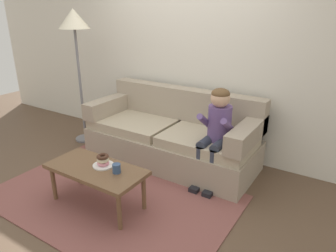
# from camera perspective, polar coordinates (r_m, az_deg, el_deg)

# --- Properties ---
(ground) EXTENTS (10.00, 10.00, 0.00)m
(ground) POSITION_cam_1_polar(r_m,az_deg,el_deg) (3.61, -7.41, -11.06)
(ground) COLOR brown
(wall_back) EXTENTS (8.00, 0.10, 2.80)m
(wall_back) POSITION_cam_1_polar(r_m,az_deg,el_deg) (4.26, 4.10, 14.08)
(wall_back) COLOR silver
(wall_back) RESTS_ON ground
(area_rug) EXTENTS (2.52, 1.65, 0.01)m
(area_rug) POSITION_cam_1_polar(r_m,az_deg,el_deg) (3.46, -10.12, -12.76)
(area_rug) COLOR brown
(area_rug) RESTS_ON ground
(couch) EXTENTS (2.19, 0.90, 0.91)m
(couch) POSITION_cam_1_polar(r_m,az_deg,el_deg) (4.03, 0.77, -1.97)
(couch) COLOR tan
(couch) RESTS_ON ground
(coffee_table) EXTENTS (1.01, 0.49, 0.43)m
(coffee_table) POSITION_cam_1_polar(r_m,az_deg,el_deg) (3.19, -13.02, -8.18)
(coffee_table) COLOR brown
(coffee_table) RESTS_ON ground
(person_child) EXTENTS (0.34, 0.58, 1.10)m
(person_child) POSITION_cam_1_polar(r_m,az_deg,el_deg) (3.44, 8.86, -0.34)
(person_child) COLOR #664C84
(person_child) RESTS_ON ground
(plate) EXTENTS (0.21, 0.21, 0.01)m
(plate) POSITION_cam_1_polar(r_m,az_deg,el_deg) (3.18, -11.78, -7.05)
(plate) COLOR white
(plate) RESTS_ON coffee_table
(donut) EXTENTS (0.16, 0.16, 0.04)m
(donut) POSITION_cam_1_polar(r_m,az_deg,el_deg) (3.17, -11.81, -6.65)
(donut) COLOR pink
(donut) RESTS_ON plate
(donut_second) EXTENTS (0.17, 0.17, 0.04)m
(donut_second) POSITION_cam_1_polar(r_m,az_deg,el_deg) (3.15, -11.86, -6.07)
(donut_second) COLOR beige
(donut_second) RESTS_ON donut
(donut_third) EXTENTS (0.12, 0.12, 0.04)m
(donut_third) POSITION_cam_1_polar(r_m,az_deg,el_deg) (3.14, -11.91, -5.48)
(donut_third) COLOR #422619
(donut_third) RESTS_ON donut_second
(mug) EXTENTS (0.08, 0.08, 0.09)m
(mug) POSITION_cam_1_polar(r_m,az_deg,el_deg) (3.02, -9.40, -7.67)
(mug) COLOR #334C72
(mug) RESTS_ON coffee_table
(toy_controller) EXTENTS (0.23, 0.09, 0.05)m
(toy_controller) POSITION_cam_1_polar(r_m,az_deg,el_deg) (3.98, -12.80, -7.79)
(toy_controller) COLOR #339E56
(toy_controller) RESTS_ON ground
(floor_lamp) EXTENTS (0.42, 0.42, 1.89)m
(floor_lamp) POSITION_cam_1_polar(r_m,az_deg,el_deg) (4.59, -16.73, 16.69)
(floor_lamp) COLOR slate
(floor_lamp) RESTS_ON ground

